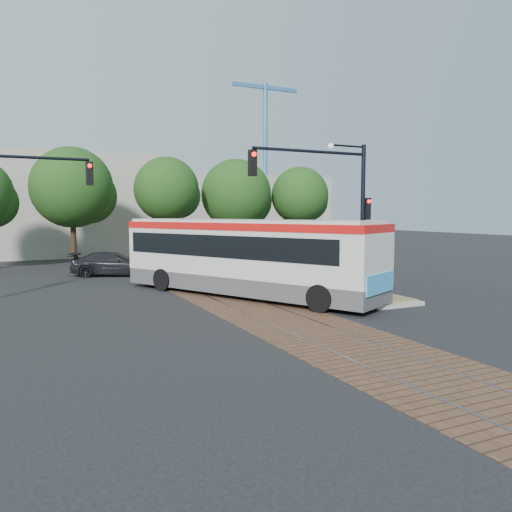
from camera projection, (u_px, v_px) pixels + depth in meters
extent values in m
plane|color=black|center=(241.00, 302.00, 19.31)|extent=(120.00, 120.00, 0.00)
cube|color=brown|center=(206.00, 288.00, 22.91)|extent=(3.60, 40.00, 0.01)
cube|color=slate|center=(191.00, 289.00, 22.59)|extent=(0.06, 40.00, 0.01)
cube|color=slate|center=(222.00, 287.00, 23.23)|extent=(0.06, 40.00, 0.01)
cylinder|color=#382314|center=(74.00, 242.00, 32.36)|extent=(0.36, 0.36, 3.12)
sphere|color=#1B3D13|center=(72.00, 187.00, 32.05)|extent=(5.20, 5.20, 5.20)
cylinder|color=#382314|center=(167.00, 238.00, 34.20)|extent=(0.36, 0.36, 3.39)
sphere|color=#1B3D13|center=(167.00, 189.00, 33.91)|extent=(4.40, 4.40, 4.40)
cylinder|color=#382314|center=(236.00, 240.00, 37.30)|extent=(0.36, 0.36, 2.86)
sphere|color=#1B3D13|center=(236.00, 194.00, 37.00)|extent=(5.20, 5.20, 5.20)
cylinder|color=#382314|center=(300.00, 237.00, 38.71)|extent=(0.36, 0.36, 3.12)
sphere|color=#1B3D13|center=(300.00, 195.00, 38.43)|extent=(4.40, 4.40, 4.40)
cube|color=#ADA899|center=(14.00, 206.00, 40.71)|extent=(22.00, 12.00, 8.00)
cube|color=#ADA899|center=(230.00, 212.00, 51.13)|extent=(18.00, 10.00, 7.00)
cylinder|color=#3F72B2|center=(265.00, 164.00, 56.82)|extent=(0.50, 0.50, 18.00)
cube|color=#3F72B2|center=(265.00, 87.00, 56.08)|extent=(8.00, 0.40, 0.40)
cube|color=#454548|center=(245.00, 283.00, 20.75)|extent=(7.59, 11.65, 0.69)
cube|color=silver|center=(245.00, 252.00, 20.64)|extent=(7.61, 11.66, 1.87)
cube|color=black|center=(240.00, 245.00, 20.80)|extent=(7.12, 10.63, 0.89)
cube|color=red|center=(245.00, 226.00, 20.55)|extent=(7.65, 11.68, 0.30)
cube|color=silver|center=(245.00, 221.00, 20.53)|extent=(7.36, 11.27, 0.14)
cube|color=black|center=(376.00, 249.00, 17.12)|extent=(1.46, 0.83, 0.89)
cube|color=#3595D6|center=(380.00, 283.00, 17.12)|extent=(1.96, 1.04, 0.69)
cube|color=orange|center=(282.00, 265.00, 21.11)|extent=(2.08, 3.97, 1.08)
cylinder|color=black|center=(320.00, 298.00, 17.30)|extent=(0.76, 1.03, 0.99)
cylinder|color=black|center=(350.00, 290.00, 19.09)|extent=(0.76, 1.03, 0.99)
cylinder|color=black|center=(163.00, 280.00, 22.12)|extent=(0.76, 1.03, 0.99)
cylinder|color=black|center=(199.00, 275.00, 23.92)|extent=(0.76, 1.03, 0.99)
cube|color=gray|center=(358.00, 295.00, 20.47)|extent=(2.20, 5.20, 0.15)
cube|color=olive|center=(358.00, 292.00, 20.46)|extent=(1.90, 4.80, 0.08)
sphere|color=#1E4719|center=(376.00, 289.00, 18.81)|extent=(0.70, 0.70, 0.70)
sphere|color=#1E4719|center=(367.00, 281.00, 20.36)|extent=(0.90, 0.90, 0.90)
sphere|color=#1E4719|center=(335.00, 278.00, 21.59)|extent=(0.80, 0.80, 0.80)
sphere|color=#1E4719|center=(341.00, 278.00, 22.35)|extent=(0.60, 0.60, 0.60)
cylinder|color=black|center=(362.00, 219.00, 20.50)|extent=(0.18, 0.18, 6.00)
cylinder|color=black|center=(311.00, 151.00, 19.20)|extent=(5.00, 0.12, 0.12)
cube|color=black|center=(252.00, 163.00, 18.18)|extent=(0.28, 0.22, 0.95)
sphere|color=#FF190C|center=(254.00, 154.00, 18.03)|extent=(0.18, 0.18, 0.18)
cube|color=black|center=(367.00, 209.00, 20.56)|extent=(0.26, 0.20, 0.90)
sphere|color=#FF190C|center=(369.00, 201.00, 20.42)|extent=(0.16, 0.16, 0.16)
cube|color=white|center=(361.00, 228.00, 20.35)|extent=(0.04, 0.45, 0.55)
cube|color=yellow|center=(360.00, 244.00, 20.41)|extent=(0.04, 0.45, 0.45)
cylinder|color=black|center=(348.00, 146.00, 19.91)|extent=(1.60, 0.08, 0.08)
sphere|color=silver|center=(331.00, 146.00, 19.57)|extent=(0.24, 0.24, 0.24)
cylinder|color=black|center=(28.00, 157.00, 19.32)|extent=(4.50, 0.12, 0.12)
cube|color=black|center=(90.00, 174.00, 20.33)|extent=(0.28, 0.22, 0.95)
sphere|color=#FF190C|center=(90.00, 166.00, 20.18)|extent=(0.18, 0.18, 0.18)
imported|color=black|center=(113.00, 264.00, 27.42)|extent=(4.82, 3.33, 1.30)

